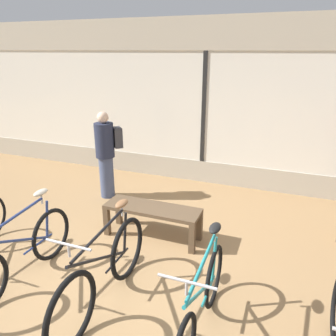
# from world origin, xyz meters

# --- Properties ---
(ground_plane) EXTENTS (24.00, 24.00, 0.00)m
(ground_plane) POSITION_xyz_m (0.00, 0.00, 0.00)
(ground_plane) COLOR #99754C
(shop_back_wall) EXTENTS (12.00, 0.08, 3.20)m
(shop_back_wall) POSITION_xyz_m (0.00, 3.74, 1.64)
(shop_back_wall) COLOR #B2A893
(shop_back_wall) RESTS_ON ground_plane
(bicycle_left) EXTENTS (0.46, 1.75, 1.02)m
(bicycle_left) POSITION_xyz_m (-1.11, -0.10, 0.38)
(bicycle_left) COLOR black
(bicycle_left) RESTS_ON ground_plane
(bicycle_center) EXTENTS (0.46, 1.83, 1.06)m
(bicycle_center) POSITION_xyz_m (-0.01, -0.08, 0.40)
(bicycle_center) COLOR black
(bicycle_center) RESTS_ON ground_plane
(bicycle_right) EXTENTS (0.46, 1.71, 1.02)m
(bicycle_right) POSITION_xyz_m (1.07, -0.13, 0.38)
(bicycle_right) COLOR black
(bicycle_right) RESTS_ON ground_plane
(display_bench) EXTENTS (1.40, 0.44, 0.49)m
(display_bench) POSITION_xyz_m (-0.08, 1.35, 0.40)
(display_bench) COLOR brown
(display_bench) RESTS_ON ground_plane
(customer_by_window) EXTENTS (0.55, 0.54, 1.60)m
(customer_by_window) POSITION_xyz_m (-1.43, 2.38, 0.86)
(customer_by_window) COLOR #424C6B
(customer_by_window) RESTS_ON ground_plane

